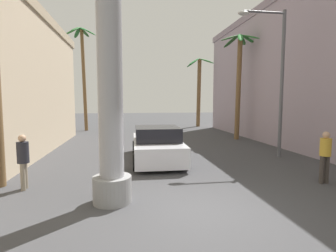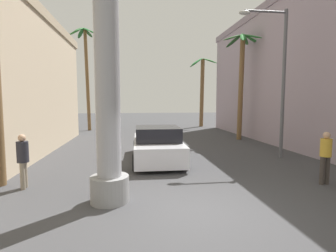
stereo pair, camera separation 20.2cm
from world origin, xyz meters
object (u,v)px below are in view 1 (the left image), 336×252
object	(u,v)px
palm_tree_mid_right	(239,72)
palm_tree_far_right	(199,86)
street_lamp	(275,69)
pedestrian_by_sign	(325,153)
car_lead	(157,145)
pedestrian_curb_left	(23,158)
palm_tree_far_left	(83,66)

from	to	relation	value
palm_tree_mid_right	palm_tree_far_right	world-z (taller)	palm_tree_mid_right
street_lamp	pedestrian_by_sign	bearing A→B (deg)	-97.92
palm_tree_mid_right	palm_tree_far_right	distance (m)	9.55
car_lead	palm_tree_mid_right	xyz separation A→B (m)	(6.40, 5.75, 3.96)
street_lamp	pedestrian_curb_left	distance (m)	10.95
car_lead	palm_tree_mid_right	world-z (taller)	palm_tree_mid_right
palm_tree_mid_right	pedestrian_curb_left	size ratio (longest dim) A/B	4.33
pedestrian_curb_left	pedestrian_by_sign	bearing A→B (deg)	-5.40
palm_tree_far_right	pedestrian_curb_left	world-z (taller)	palm_tree_far_right
pedestrian_by_sign	palm_tree_far_left	bearing A→B (deg)	120.26
street_lamp	car_lead	xyz separation A→B (m)	(-5.57, 0.12, -3.45)
car_lead	pedestrian_by_sign	bearing A→B (deg)	-39.71
palm_tree_far_left	pedestrian_by_sign	size ratio (longest dim) A/B	5.41
palm_tree_far_right	pedestrian_curb_left	size ratio (longest dim) A/B	4.28
palm_tree_far_right	pedestrian_by_sign	bearing A→B (deg)	-93.61
palm_tree_far_right	pedestrian_curb_left	distance (m)	21.65
street_lamp	car_lead	size ratio (longest dim) A/B	1.36
car_lead	pedestrian_curb_left	size ratio (longest dim) A/B	3.01
street_lamp	car_lead	bearing A→B (deg)	178.79
pedestrian_curb_left	palm_tree_far_right	bearing A→B (deg)	60.14
car_lead	palm_tree_far_left	bearing A→B (deg)	111.23
palm_tree_mid_right	palm_tree_far_right	size ratio (longest dim) A/B	1.01
car_lead	palm_tree_mid_right	bearing A→B (deg)	41.92
palm_tree_far_right	pedestrian_by_sign	world-z (taller)	palm_tree_far_right
palm_tree_far_right	palm_tree_far_left	bearing A→B (deg)	-169.87
car_lead	palm_tree_far_left	xyz separation A→B (m)	(-5.15, 13.25, 5.17)
palm_tree_far_left	street_lamp	bearing A→B (deg)	-51.28
street_lamp	palm_tree_far_left	size ratio (longest dim) A/B	0.74
palm_tree_far_right	palm_tree_mid_right	bearing A→B (deg)	-89.02
street_lamp	palm_tree_mid_right	world-z (taller)	palm_tree_mid_right
pedestrian_curb_left	palm_tree_far_left	bearing A→B (deg)	92.53
palm_tree_mid_right	pedestrian_by_sign	size ratio (longest dim) A/B	4.27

